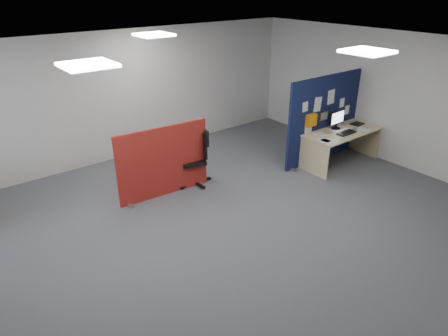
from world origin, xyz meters
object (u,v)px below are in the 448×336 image
monitor_main (337,119)px  main_desk (340,138)px  office_chair (197,154)px  navy_divider (325,119)px  red_divider (164,162)px

monitor_main → main_desk: bearing=-88.5°
main_desk → office_chair: 3.10m
main_desk → monitor_main: bearing=93.8°
navy_divider → red_divider: size_ratio=1.28×
main_desk → red_divider: bearing=163.9°
navy_divider → main_desk: (0.11, -0.36, -0.36)m
navy_divider → office_chair: (-2.80, 0.72, -0.31)m
office_chair → red_divider: bearing=-161.9°
monitor_main → office_chair: (-2.90, 0.95, -0.34)m
navy_divider → monitor_main: bearing=-64.8°
navy_divider → red_divider: 3.62m
red_divider → office_chair: (0.74, 0.02, -0.04)m
main_desk → office_chair: (-2.91, 1.08, 0.05)m
monitor_main → red_divider: bearing=163.5°
main_desk → office_chair: size_ratio=1.67×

